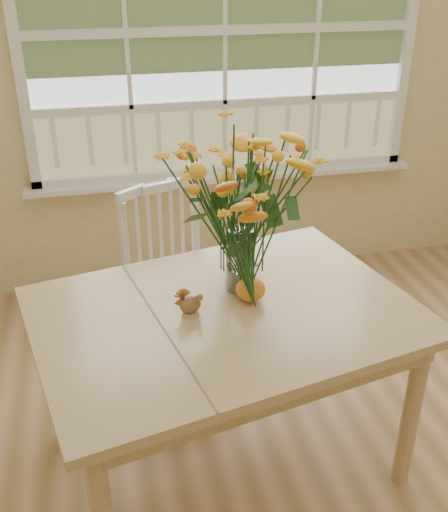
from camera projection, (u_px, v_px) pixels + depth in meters
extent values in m
cube|color=beige|center=(223.00, 66.00, 3.47)|extent=(4.00, 0.02, 2.70)
cube|color=silver|center=(224.00, 29.00, 3.36)|extent=(2.20, 0.00, 1.60)
cube|color=white|center=(226.00, 177.00, 3.72)|extent=(2.42, 0.12, 0.03)
cube|color=tan|center=(225.00, 314.00, 2.27)|extent=(1.59, 1.28, 0.04)
cube|color=tan|center=(225.00, 330.00, 2.30)|extent=(1.44, 1.14, 0.10)
cylinder|color=tan|center=(54.00, 373.00, 2.55)|extent=(0.07, 0.07, 0.71)
cylinder|color=tan|center=(411.00, 412.00, 2.34)|extent=(0.07, 0.07, 0.71)
cylinder|color=tan|center=(302.00, 308.00, 3.00)|extent=(0.07, 0.07, 0.71)
cube|color=white|center=(179.00, 294.00, 2.94)|extent=(0.55, 0.54, 0.05)
cube|color=white|center=(161.00, 235.00, 2.95)|extent=(0.43, 0.18, 0.50)
cylinder|color=white|center=(164.00, 361.00, 2.85)|extent=(0.04, 0.04, 0.43)
cylinder|color=white|center=(137.00, 328.00, 3.09)|extent=(0.04, 0.04, 0.43)
cylinder|color=white|center=(225.00, 339.00, 3.01)|extent=(0.04, 0.04, 0.43)
cylinder|color=white|center=(195.00, 310.00, 3.25)|extent=(0.04, 0.04, 0.43)
cylinder|color=white|center=(240.00, 261.00, 2.35)|extent=(0.11, 0.11, 0.25)
ellipsoid|color=orange|center=(251.00, 290.00, 2.30)|extent=(0.12, 0.12, 0.09)
cylinder|color=#CCB78C|center=(190.00, 313.00, 2.23)|extent=(0.07, 0.07, 0.01)
ellipsoid|color=brown|center=(190.00, 305.00, 2.21)|extent=(0.09, 0.08, 0.07)
ellipsoid|color=#38160F|center=(236.00, 264.00, 2.51)|extent=(0.08, 0.08, 0.07)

